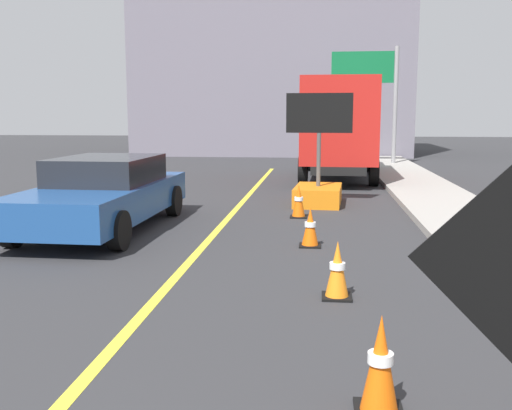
{
  "coord_description": "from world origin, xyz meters",
  "views": [
    {
      "loc": [
        1.93,
        0.23,
        2.2
      ],
      "look_at": [
        1.27,
        6.27,
        1.25
      ],
      "focal_mm": 41.19,
      "sensor_mm": 36.0,
      "label": 1
    }
  ],
  "objects_px": {
    "box_truck": "(339,126)",
    "pickup_car": "(104,193)",
    "traffic_cone_near_sign": "(380,365)",
    "traffic_cone_curbside": "(299,201)",
    "arrow_board_trailer": "(318,185)",
    "traffic_cone_mid_lane": "(337,270)",
    "traffic_cone_far_lane": "(310,227)",
    "highway_guide_sign": "(377,85)"
  },
  "relations": [
    {
      "from": "box_truck",
      "to": "pickup_car",
      "type": "relative_size",
      "value": 1.45
    },
    {
      "from": "pickup_car",
      "to": "box_truck",
      "type": "bearing_deg",
      "value": 63.58
    },
    {
      "from": "traffic_cone_near_sign",
      "to": "traffic_cone_curbside",
      "type": "xyz_separation_m",
      "value": [
        -0.9,
        8.31,
        -0.02
      ]
    },
    {
      "from": "arrow_board_trailer",
      "to": "traffic_cone_mid_lane",
      "type": "distance_m",
      "value": 7.49
    },
    {
      "from": "box_truck",
      "to": "traffic_cone_near_sign",
      "type": "bearing_deg",
      "value": -90.57
    },
    {
      "from": "traffic_cone_mid_lane",
      "to": "traffic_cone_near_sign",
      "type": "bearing_deg",
      "value": -85.12
    },
    {
      "from": "traffic_cone_near_sign",
      "to": "traffic_cone_curbside",
      "type": "relative_size",
      "value": 1.07
    },
    {
      "from": "traffic_cone_near_sign",
      "to": "box_truck",
      "type": "bearing_deg",
      "value": 89.43
    },
    {
      "from": "box_truck",
      "to": "traffic_cone_far_lane",
      "type": "distance_m",
      "value": 10.79
    },
    {
      "from": "traffic_cone_curbside",
      "to": "highway_guide_sign",
      "type": "bearing_deg",
      "value": 78.05
    },
    {
      "from": "box_truck",
      "to": "traffic_cone_mid_lane",
      "type": "distance_m",
      "value": 13.51
    },
    {
      "from": "box_truck",
      "to": "arrow_board_trailer",
      "type": "bearing_deg",
      "value": -96.31
    },
    {
      "from": "traffic_cone_mid_lane",
      "to": "traffic_cone_far_lane",
      "type": "distance_m",
      "value": 2.79
    },
    {
      "from": "highway_guide_sign",
      "to": "traffic_cone_curbside",
      "type": "distance_m",
      "value": 13.75
    },
    {
      "from": "box_truck",
      "to": "traffic_cone_curbside",
      "type": "bearing_deg",
      "value": -97.69
    },
    {
      "from": "traffic_cone_curbside",
      "to": "traffic_cone_near_sign",
      "type": "bearing_deg",
      "value": -83.81
    },
    {
      "from": "pickup_car",
      "to": "highway_guide_sign",
      "type": "height_order",
      "value": "highway_guide_sign"
    },
    {
      "from": "pickup_car",
      "to": "traffic_cone_curbside",
      "type": "distance_m",
      "value": 4.05
    },
    {
      "from": "box_truck",
      "to": "traffic_cone_near_sign",
      "type": "distance_m",
      "value": 16.25
    },
    {
      "from": "traffic_cone_curbside",
      "to": "box_truck",
      "type": "bearing_deg",
      "value": 82.31
    },
    {
      "from": "arrow_board_trailer",
      "to": "pickup_car",
      "type": "distance_m",
      "value": 5.45
    },
    {
      "from": "box_truck",
      "to": "traffic_cone_far_lane",
      "type": "height_order",
      "value": "box_truck"
    },
    {
      "from": "highway_guide_sign",
      "to": "pickup_car",
      "type": "bearing_deg",
      "value": -113.6
    },
    {
      "from": "box_truck",
      "to": "highway_guide_sign",
      "type": "bearing_deg",
      "value": 71.87
    },
    {
      "from": "highway_guide_sign",
      "to": "traffic_cone_near_sign",
      "type": "relative_size",
      "value": 6.57
    },
    {
      "from": "arrow_board_trailer",
      "to": "traffic_cone_mid_lane",
      "type": "xyz_separation_m",
      "value": [
        0.26,
        -7.48,
        -0.14
      ]
    },
    {
      "from": "pickup_car",
      "to": "highway_guide_sign",
      "type": "bearing_deg",
      "value": 66.4
    },
    {
      "from": "traffic_cone_curbside",
      "to": "pickup_car",
      "type": "bearing_deg",
      "value": -155.65
    },
    {
      "from": "traffic_cone_mid_lane",
      "to": "traffic_cone_curbside",
      "type": "height_order",
      "value": "traffic_cone_curbside"
    },
    {
      "from": "traffic_cone_mid_lane",
      "to": "traffic_cone_far_lane",
      "type": "height_order",
      "value": "traffic_cone_mid_lane"
    },
    {
      "from": "arrow_board_trailer",
      "to": "pickup_car",
      "type": "relative_size",
      "value": 0.53
    },
    {
      "from": "pickup_car",
      "to": "traffic_cone_mid_lane",
      "type": "bearing_deg",
      "value": -41.81
    },
    {
      "from": "box_truck",
      "to": "traffic_cone_curbside",
      "type": "distance_m",
      "value": 8.08
    },
    {
      "from": "traffic_cone_mid_lane",
      "to": "traffic_cone_curbside",
      "type": "distance_m",
      "value": 5.59
    },
    {
      "from": "arrow_board_trailer",
      "to": "highway_guide_sign",
      "type": "distance_m",
      "value": 11.8
    },
    {
      "from": "highway_guide_sign",
      "to": "traffic_cone_near_sign",
      "type": "xyz_separation_m",
      "value": [
        -1.87,
        -21.42,
        -3.05
      ]
    },
    {
      "from": "traffic_cone_curbside",
      "to": "arrow_board_trailer",
      "type": "bearing_deg",
      "value": 78.13
    },
    {
      "from": "traffic_cone_mid_lane",
      "to": "highway_guide_sign",
      "type": "bearing_deg",
      "value": 83.55
    },
    {
      "from": "traffic_cone_near_sign",
      "to": "traffic_cone_mid_lane",
      "type": "relative_size",
      "value": 1.09
    },
    {
      "from": "box_truck",
      "to": "pickup_car",
      "type": "xyz_separation_m",
      "value": [
        -4.74,
        -9.54,
        -1.1
      ]
    },
    {
      "from": "box_truck",
      "to": "traffic_cone_mid_lane",
      "type": "height_order",
      "value": "box_truck"
    },
    {
      "from": "box_truck",
      "to": "highway_guide_sign",
      "type": "xyz_separation_m",
      "value": [
        1.71,
        5.23,
        1.63
      ]
    }
  ]
}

